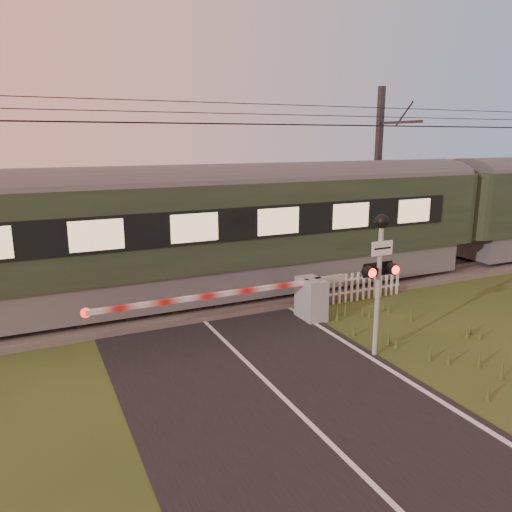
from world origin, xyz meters
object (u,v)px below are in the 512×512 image
train (450,212)px  picket_fence (358,286)px  crossing_signal (380,260)px  catenary_mast (378,173)px  boom_gate (301,298)px

train → picket_fence: bearing=-161.7°
crossing_signal → catenary_mast: (6.02, 7.71, 1.34)m
picket_fence → catenary_mast: (3.89, 4.12, 3.21)m
crossing_signal → catenary_mast: 9.88m
train → boom_gate: size_ratio=5.83×
boom_gate → picket_fence: boom_gate is taller
picket_fence → catenary_mast: 6.52m
train → crossing_signal: size_ratio=12.55×
train → crossing_signal: (-7.85, -5.49, 0.07)m
boom_gate → picket_fence: (2.55, 0.79, -0.20)m
train → crossing_signal: 9.58m
train → picket_fence: 6.29m
train → boom_gate: train is taller
picket_fence → crossing_signal: bearing=-120.7°
boom_gate → picket_fence: size_ratio=2.14×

